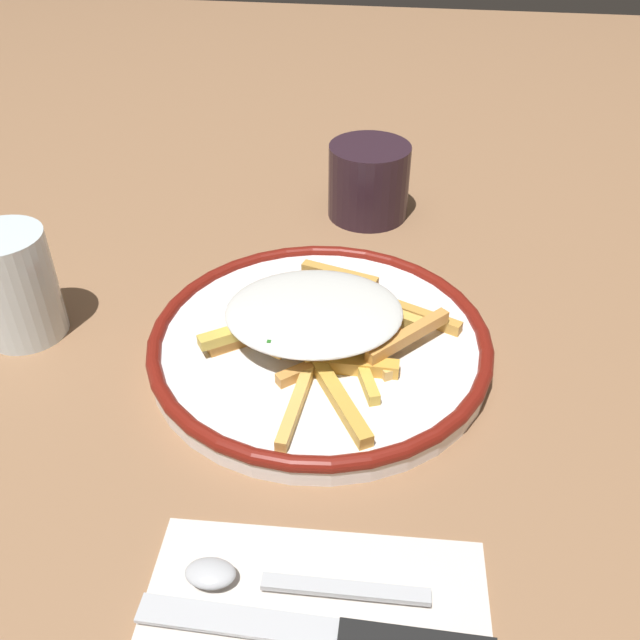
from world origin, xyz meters
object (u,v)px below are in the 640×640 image
Objects in this scene: spoon at (263,579)px; water_glass at (15,286)px; knife at (345,634)px; napkin at (313,636)px; plate at (320,343)px; coffee_mug at (369,181)px; fries_heap at (322,320)px.

water_glass is at bearing 50.07° from spoon.
knife is 0.06m from spoon.
spoon is at bearing 52.53° from napkin.
plate is 1.43× the size of napkin.
plate is 2.49× the size of coffee_mug.
knife is at bearing -127.98° from water_glass.
water_glass is (-0.00, 0.28, 0.01)m from fries_heap.
knife is at bearing -116.35° from spoon.
knife is 1.74× the size of coffee_mug.
spoon is at bearing 179.53° from plate.
fries_heap is at bearing -129.80° from plate.
water_glass reaches higher than spoon.
coffee_mug is (0.27, -0.02, 0.00)m from fries_heap.
plate reaches higher than spoon.
knife reaches higher than napkin.
fries_heap is (-0.00, -0.00, 0.03)m from plate.
coffee_mug reaches higher than napkin.
knife is at bearing -176.40° from coffee_mug.
water_glass reaches higher than fries_heap.
water_glass is 0.85× the size of coffee_mug.
plate is 0.26m from napkin.
fries_heap is 1.85× the size of coffee_mug.
coffee_mug reaches higher than plate.
fries_heap is 1.47× the size of spoon.
coffee_mug is (0.27, -0.29, -0.01)m from water_glass.
napkin is (-0.26, -0.03, -0.04)m from fries_heap.
fries_heap reaches higher than knife.
plate is 1.34× the size of fries_heap.
napkin is 0.40m from water_glass.
water_glass is at bearing 91.08° from plate.
water_glass is (0.25, 0.31, 0.05)m from napkin.
water_glass reaches higher than napkin.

